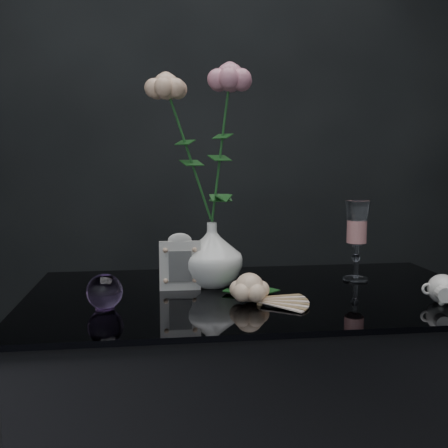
{
  "coord_description": "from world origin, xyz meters",
  "views": [
    {
      "loc": [
        -0.23,
        -1.12,
        1.07
      ],
      "look_at": [
        -0.08,
        0.06,
        0.92
      ],
      "focal_mm": 42.0,
      "sensor_mm": 36.0,
      "label": 1
    }
  ],
  "objects": [
    {
      "name": "table",
      "position": [
        0.0,
        0.05,
        0.38
      ],
      "size": [
        1.05,
        0.58,
        0.76
      ],
      "color": "black",
      "rests_on": "ground"
    },
    {
      "name": "vase",
      "position": [
        -0.1,
        0.13,
        0.84
      ],
      "size": [
        0.18,
        0.18,
        0.16
      ],
      "primitive_type": "imported",
      "rotation": [
        0.0,
        0.0,
        0.25
      ],
      "color": "white",
      "rests_on": "table"
    },
    {
      "name": "wine_glass",
      "position": [
        0.27,
        0.14,
        0.86
      ],
      "size": [
        0.08,
        0.08,
        0.2
      ],
      "primitive_type": null,
      "rotation": [
        0.0,
        0.0,
        0.23
      ],
      "color": "white",
      "rests_on": "table"
    },
    {
      "name": "picture_frame",
      "position": [
        -0.18,
        0.1,
        0.83
      ],
      "size": [
        0.1,
        0.08,
        0.14
      ],
      "primitive_type": null,
      "rotation": [
        0.0,
        0.0,
        -0.01
      ],
      "color": "silver",
      "rests_on": "table"
    },
    {
      "name": "paperweight",
      "position": [
        -0.34,
        -0.05,
        0.8
      ],
      "size": [
        0.08,
        0.08,
        0.07
      ],
      "primitive_type": null,
      "rotation": [
        0.0,
        0.0,
        -0.05
      ],
      "color": "#A97BC8",
      "rests_on": "table"
    },
    {
      "name": "paper_fan",
      "position": [
        -0.02,
        -0.06,
        0.77
      ],
      "size": [
        0.25,
        0.22,
        0.02
      ],
      "primitive_type": null,
      "rotation": [
        0.0,
        0.0,
        -0.35
      ],
      "color": "beige",
      "rests_on": "table"
    },
    {
      "name": "loose_rose",
      "position": [
        -0.03,
        -0.04,
        0.79
      ],
      "size": [
        0.17,
        0.21,
        0.06
      ],
      "primitive_type": null,
      "rotation": [
        0.0,
        0.0,
        0.12
      ],
      "color": "#FFC9A4",
      "rests_on": "table"
    },
    {
      "name": "pearl_jar",
      "position": [
        0.38,
        -0.09,
        0.8
      ],
      "size": [
        0.27,
        0.27,
        0.07
      ],
      "primitive_type": null,
      "rotation": [
        0.0,
        0.0,
        -0.22
      ],
      "color": "silver",
      "rests_on": "table"
    },
    {
      "name": "roses",
      "position": [
        -0.11,
        0.12,
        1.12
      ],
      "size": [
        0.23,
        0.12,
        0.43
      ],
      "color": "#E0B08E",
      "rests_on": "vase"
    }
  ]
}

